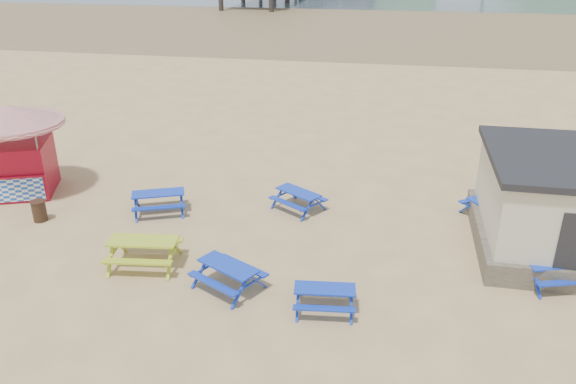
% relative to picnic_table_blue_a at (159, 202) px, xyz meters
% --- Properties ---
extents(ground, '(400.00, 400.00, 0.00)m').
position_rel_picnic_table_blue_a_xyz_m(ground, '(4.16, -1.07, -0.39)').
color(ground, tan).
rests_on(ground, ground).
extents(wet_sand, '(400.00, 400.00, 0.00)m').
position_rel_picnic_table_blue_a_xyz_m(wet_sand, '(4.16, 53.93, -0.38)').
color(wet_sand, olive).
rests_on(wet_sand, ground).
extents(picnic_table_blue_a, '(2.27, 2.07, 0.77)m').
position_rel_picnic_table_blue_a_xyz_m(picnic_table_blue_a, '(0.00, 0.00, 0.00)').
color(picnic_table_blue_a, '#0B199F').
rests_on(picnic_table_blue_a, ground).
extents(picnic_table_blue_b, '(2.18, 2.08, 0.72)m').
position_rel_picnic_table_blue_a_xyz_m(picnic_table_blue_b, '(4.89, 1.19, -0.03)').
color(picnic_table_blue_b, '#0B199F').
rests_on(picnic_table_blue_b, ground).
extents(picnic_table_blue_c, '(2.31, 2.22, 0.76)m').
position_rel_picnic_table_blue_a_xyz_m(picnic_table_blue_c, '(11.73, 1.93, -0.01)').
color(picnic_table_blue_c, '#0B199F').
rests_on(picnic_table_blue_c, ground).
extents(picnic_table_blue_d, '(2.26, 2.12, 0.75)m').
position_rel_picnic_table_blue_a_xyz_m(picnic_table_blue_d, '(3.86, -4.24, -0.01)').
color(picnic_table_blue_d, '#0B199F').
rests_on(picnic_table_blue_d, ground).
extents(picnic_table_blue_e, '(1.74, 1.47, 0.68)m').
position_rel_picnic_table_blue_a_xyz_m(picnic_table_blue_e, '(6.65, -4.73, -0.05)').
color(picnic_table_blue_e, '#0B199F').
rests_on(picnic_table_blue_e, ground).
extents(picnic_table_blue_f, '(2.04, 1.82, 0.72)m').
position_rel_picnic_table_blue_a_xyz_m(picnic_table_blue_f, '(12.91, -2.29, -0.03)').
color(picnic_table_blue_f, '#0B199F').
rests_on(picnic_table_blue_f, ground).
extents(picnic_table_yellow, '(2.24, 1.90, 0.86)m').
position_rel_picnic_table_blue_a_xyz_m(picnic_table_yellow, '(1.02, -3.53, 0.04)').
color(picnic_table_yellow, '#9EB11E').
rests_on(picnic_table_yellow, ground).
extents(ice_cream_kiosk, '(5.04, 5.04, 3.49)m').
position_rel_picnic_table_blue_a_xyz_m(ice_cream_kiosk, '(-5.90, 0.69, 1.81)').
color(ice_cream_kiosk, maroon).
rests_on(ice_cream_kiosk, ground).
extents(litter_bin, '(0.51, 0.51, 0.75)m').
position_rel_picnic_table_blue_a_xyz_m(litter_bin, '(-3.84, -1.45, -0.01)').
color(litter_bin, '#392818').
rests_on(litter_bin, ground).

